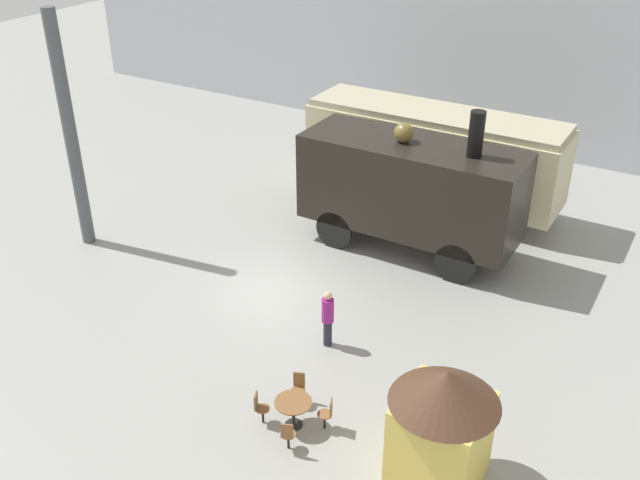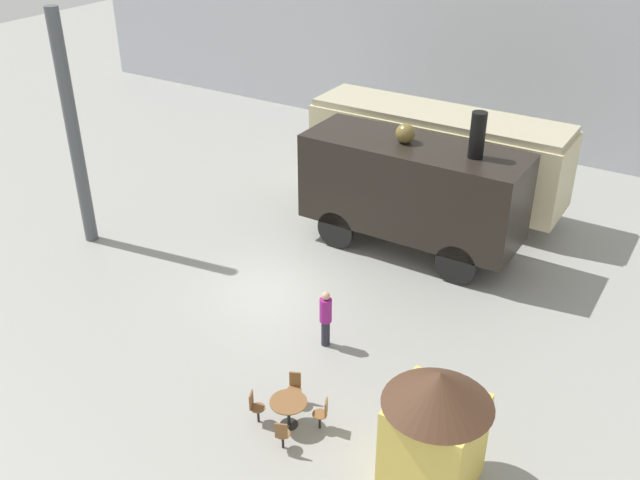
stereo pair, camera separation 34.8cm
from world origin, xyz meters
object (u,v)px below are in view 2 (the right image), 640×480
object	(u,v)px
cafe_table_near	(289,406)
cafe_chair_0	(282,433)
steam_locomotive	(412,187)
visitor_person	(326,316)
ticket_kiosk	(435,423)
passenger_coach_vintage	(437,151)

from	to	relation	value
cafe_table_near	cafe_chair_0	xyz separation A→B (m)	(0.33, -0.75, -0.08)
steam_locomotive	cafe_chair_0	world-z (taller)	steam_locomotive
visitor_person	ticket_kiosk	world-z (taller)	ticket_kiosk
passenger_coach_vintage	cafe_table_near	bearing A→B (deg)	-81.29
cafe_chair_0	visitor_person	size ratio (longest dim) A/B	0.50
passenger_coach_vintage	steam_locomotive	world-z (taller)	steam_locomotive
passenger_coach_vintage	visitor_person	world-z (taller)	passenger_coach_vintage
passenger_coach_vintage	steam_locomotive	size ratio (longest dim) A/B	1.32
visitor_person	steam_locomotive	bearing A→B (deg)	93.46
steam_locomotive	cafe_chair_0	xyz separation A→B (m)	(1.59, -9.99, -1.85)
cafe_chair_0	visitor_person	distance (m)	4.12
steam_locomotive	cafe_chair_0	bearing A→B (deg)	-80.96
steam_locomotive	ticket_kiosk	distance (m)	10.27
steam_locomotive	cafe_chair_0	distance (m)	10.28
steam_locomotive	visitor_person	xyz separation A→B (m)	(0.37, -6.08, -1.41)
cafe_chair_0	ticket_kiosk	world-z (taller)	ticket_kiosk
passenger_coach_vintage	visitor_person	size ratio (longest dim) A/B	5.55
passenger_coach_vintage	ticket_kiosk	distance (m)	13.82
visitor_person	ticket_kiosk	distance (m)	5.41
visitor_person	cafe_table_near	bearing A→B (deg)	-74.15
steam_locomotive	cafe_table_near	distance (m)	9.49
cafe_table_near	cafe_chair_0	world-z (taller)	cafe_chair_0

